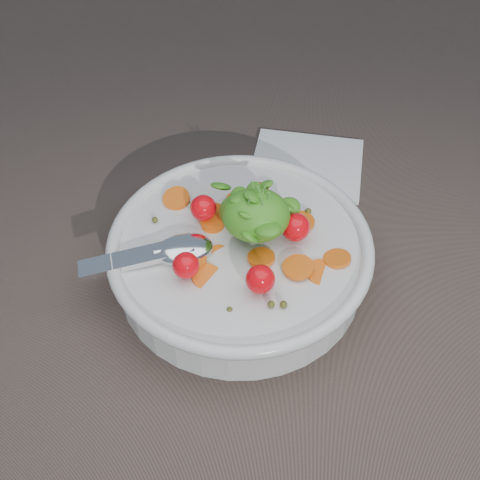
{
  "coord_description": "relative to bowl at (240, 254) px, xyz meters",
  "views": [
    {
      "loc": [
        0.01,
        -0.45,
        0.52
      ],
      "look_at": [
        -0.02,
        -0.03,
        0.06
      ],
      "focal_mm": 45.0,
      "sensor_mm": 36.0,
      "label": 1
    }
  ],
  "objects": [
    {
      "name": "bowl",
      "position": [
        0.0,
        0.0,
        0.0
      ],
      "size": [
        0.3,
        0.28,
        0.12
      ],
      "color": "silver",
      "rests_on": "ground"
    },
    {
      "name": "napkin",
      "position": [
        0.07,
        0.19,
        -0.03
      ],
      "size": [
        0.15,
        0.14,
        0.01
      ],
      "primitive_type": "cube",
      "rotation": [
        0.0,
        0.0,
        -0.1
      ],
      "color": "white",
      "rests_on": "ground"
    },
    {
      "name": "ground",
      "position": [
        0.02,
        0.03,
        -0.03
      ],
      "size": [
        6.0,
        6.0,
        0.0
      ],
      "primitive_type": "plane",
      "color": "brown",
      "rests_on": "ground"
    }
  ]
}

